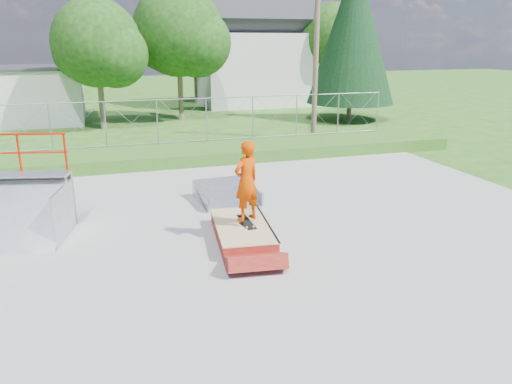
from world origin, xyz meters
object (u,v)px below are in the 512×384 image
Objects in this scene: grind_box at (242,232)px; quarter_pipe at (8,192)px; flat_bank_ramp at (227,194)px; skater at (246,184)px.

quarter_pipe is at bearing 169.78° from grind_box.
quarter_pipe is 1.36× the size of flat_bank_ramp.
quarter_pipe is at bearing -170.59° from flat_bank_ramp.
quarter_pipe is 1.27× the size of skater.
grind_box is at bearing -101.42° from flat_bank_ramp.
grind_box is at bearing -3.99° from quarter_pipe.
flat_bank_ramp reaches higher than grind_box.
grind_box is 1.13× the size of quarter_pipe.
skater is at bearing -3.69° from quarter_pipe.
flat_bank_ramp is 0.93× the size of skater.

